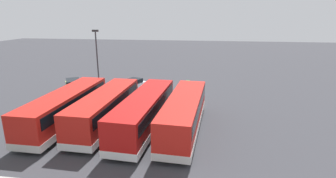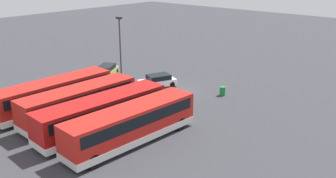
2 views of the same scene
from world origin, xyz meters
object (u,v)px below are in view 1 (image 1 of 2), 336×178
at_px(bus_single_deck_fourth, 66,107).
at_px(car_hatchback_silver, 132,85).
at_px(bus_single_deck_second, 145,111).
at_px(car_small_green, 73,85).
at_px(bus_single_deck_near_end, 184,113).
at_px(waste_bin_yellow, 188,84).
at_px(lamp_post_tall, 97,57).
at_px(bus_single_deck_third, 106,108).

bearing_deg(bus_single_deck_fourth, car_hatchback_silver, -102.89).
height_order(bus_single_deck_second, bus_single_deck_fourth, same).
bearing_deg(bus_single_deck_fourth, car_small_green, -64.98).
relative_size(bus_single_deck_fourth, car_hatchback_silver, 2.58).
bearing_deg(bus_single_deck_near_end, waste_bin_yellow, -87.02).
height_order(car_hatchback_silver, lamp_post_tall, lamp_post_tall).
xyz_separation_m(bus_single_deck_near_end, car_small_green, (15.23, -10.17, -0.92)).
distance_m(bus_single_deck_near_end, bus_single_deck_third, 6.90).
bearing_deg(bus_single_deck_third, bus_single_deck_fourth, 3.93).
bearing_deg(bus_single_deck_near_end, bus_single_deck_fourth, 0.45).
height_order(lamp_post_tall, waste_bin_yellow, lamp_post_tall).
bearing_deg(bus_single_deck_third, car_small_green, -50.23).
distance_m(car_small_green, lamp_post_tall, 5.66).
relative_size(car_small_green, lamp_post_tall, 0.61).
height_order(bus_single_deck_third, car_small_green, bus_single_deck_third).
height_order(bus_single_deck_third, lamp_post_tall, lamp_post_tall).
height_order(bus_single_deck_near_end, lamp_post_tall, lamp_post_tall).
distance_m(bus_single_deck_second, car_small_green, 15.69).
distance_m(car_hatchback_silver, lamp_post_tall, 5.68).
xyz_separation_m(bus_single_deck_near_end, waste_bin_yellow, (0.72, -13.87, -1.15)).
distance_m(bus_single_deck_fourth, waste_bin_yellow, 17.05).
relative_size(car_hatchback_silver, waste_bin_yellow, 4.79).
bearing_deg(car_hatchback_silver, bus_single_deck_near_end, 124.38).
distance_m(bus_single_deck_fourth, car_hatchback_silver, 11.83).
bearing_deg(car_hatchback_silver, bus_single_deck_second, 111.18).
relative_size(bus_single_deck_third, car_small_green, 2.32).
xyz_separation_m(bus_single_deck_fourth, waste_bin_yellow, (-9.72, -13.95, -1.15)).
relative_size(bus_single_deck_third, bus_single_deck_fourth, 0.95).
relative_size(bus_single_deck_fourth, lamp_post_tall, 1.50).
relative_size(bus_single_deck_near_end, bus_single_deck_fourth, 1.00).
bearing_deg(bus_single_deck_second, car_small_green, -40.76).
height_order(bus_single_deck_near_end, waste_bin_yellow, bus_single_deck_near_end).
height_order(bus_single_deck_near_end, bus_single_deck_fourth, same).
bearing_deg(bus_single_deck_second, car_hatchback_silver, -68.82).
distance_m(bus_single_deck_near_end, car_small_green, 18.33).
distance_m(bus_single_deck_third, waste_bin_yellow, 15.08).
height_order(car_small_green, waste_bin_yellow, car_small_green).
xyz_separation_m(car_small_green, lamp_post_tall, (-3.98, 1.06, 3.88)).
height_order(car_small_green, lamp_post_tall, lamp_post_tall).
bearing_deg(bus_single_deck_near_end, bus_single_deck_third, -1.34).
relative_size(bus_single_deck_second, lamp_post_tall, 1.54).
height_order(car_hatchback_silver, waste_bin_yellow, car_hatchback_silver).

